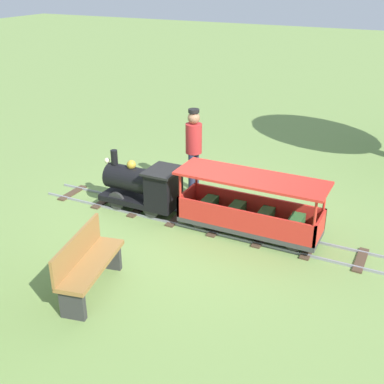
{
  "coord_description": "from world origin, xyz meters",
  "views": [
    {
      "loc": [
        -6.63,
        -3.28,
        3.93
      ],
      "look_at": [
        0.0,
        0.02,
        0.55
      ],
      "focal_mm": 46.41,
      "sensor_mm": 36.0,
      "label": 1
    }
  ],
  "objects_px": {
    "locomotive": "(144,186)",
    "park_bench": "(88,264)",
    "passenger_car": "(250,211)",
    "conductor_person": "(194,145)"
  },
  "relations": [
    {
      "from": "conductor_person",
      "to": "park_bench",
      "type": "height_order",
      "value": "conductor_person"
    },
    {
      "from": "conductor_person",
      "to": "locomotive",
      "type": "bearing_deg",
      "value": 158.79
    },
    {
      "from": "conductor_person",
      "to": "park_bench",
      "type": "relative_size",
      "value": 1.2
    },
    {
      "from": "locomotive",
      "to": "park_bench",
      "type": "xyz_separation_m",
      "value": [
        -2.35,
        -0.58,
        -0.07
      ]
    },
    {
      "from": "conductor_person",
      "to": "park_bench",
      "type": "xyz_separation_m",
      "value": [
        -3.44,
        -0.16,
        -0.54
      ]
    },
    {
      "from": "locomotive",
      "to": "conductor_person",
      "type": "distance_m",
      "value": 1.26
    },
    {
      "from": "passenger_car",
      "to": "locomotive",
      "type": "bearing_deg",
      "value": 90.0
    },
    {
      "from": "locomotive",
      "to": "park_bench",
      "type": "height_order",
      "value": "locomotive"
    },
    {
      "from": "park_bench",
      "to": "conductor_person",
      "type": "bearing_deg",
      "value": 2.69
    },
    {
      "from": "passenger_car",
      "to": "park_bench",
      "type": "height_order",
      "value": "passenger_car"
    }
  ]
}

